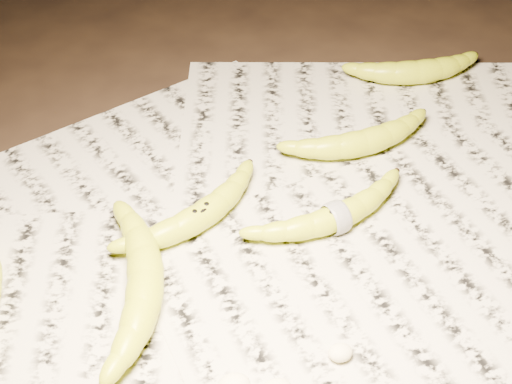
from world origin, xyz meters
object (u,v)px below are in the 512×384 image
object	(u,v)px
banana_left_b	(145,279)
banana_upper_b	(417,70)
banana_upper_a	(363,140)
banana_center	(200,214)
banana_taped	(336,215)

from	to	relation	value
banana_left_b	banana_upper_b	xyz separation A→B (m)	(0.45, 0.29, -0.00)
banana_left_b	banana_upper_a	bearing A→B (deg)	-51.99
banana_upper_b	banana_center	bearing A→B (deg)	-143.97
banana_center	banana_upper_a	size ratio (longest dim) A/B	1.01
banana_upper_b	banana_taped	bearing A→B (deg)	-124.32
banana_center	banana_upper_a	distance (m)	0.25
banana_left_b	banana_taped	bearing A→B (deg)	-69.28
banana_upper_a	banana_upper_b	bearing A→B (deg)	39.33
banana_taped	banana_upper_a	xyz separation A→B (m)	(0.08, 0.12, 0.00)
banana_upper_a	banana_taped	bearing A→B (deg)	-129.03
banana_upper_a	banana_center	bearing A→B (deg)	-166.67
banana_left_b	banana_center	distance (m)	0.11
banana_taped	banana_upper_b	size ratio (longest dim) A/B	1.10
banana_center	banana_left_b	bearing A→B (deg)	-160.21
banana_taped	banana_upper_a	distance (m)	0.15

